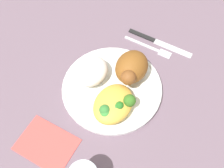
{
  "coord_description": "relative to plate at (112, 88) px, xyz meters",
  "views": [
    {
      "loc": [
        0.28,
        0.17,
        0.56
      ],
      "look_at": [
        0.0,
        0.0,
        0.03
      ],
      "focal_mm": 41.64,
      "sensor_mm": 36.0,
      "label": 1
    }
  ],
  "objects": [
    {
      "name": "ground_plane",
      "position": [
        0.0,
        0.0,
        -0.01
      ],
      "size": [
        2.0,
        2.0,
        0.0
      ],
      "primitive_type": "plane",
      "color": "#6C5765"
    },
    {
      "name": "plate",
      "position": [
        0.0,
        0.0,
        0.0
      ],
      "size": [
        0.25,
        0.25,
        0.02
      ],
      "color": "white",
      "rests_on": "ground_plane"
    },
    {
      "name": "roasted_chicken",
      "position": [
        -0.05,
        0.03,
        0.04
      ],
      "size": [
        0.1,
        0.08,
        0.07
      ],
      "color": "brown",
      "rests_on": "plate"
    },
    {
      "name": "rice_pile",
      "position": [
        0.0,
        -0.06,
        0.03
      ],
      "size": [
        0.09,
        0.08,
        0.05
      ],
      "primitive_type": "ellipsoid",
      "color": "silver",
      "rests_on": "plate"
    },
    {
      "name": "mac_cheese_with_broccoli",
      "position": [
        0.05,
        0.03,
        0.03
      ],
      "size": [
        0.11,
        0.09,
        0.05
      ],
      "color": "gold",
      "rests_on": "plate"
    },
    {
      "name": "fork",
      "position": [
        -0.17,
        0.02,
        -0.01
      ],
      "size": [
        0.02,
        0.14,
        0.01
      ],
      "color": "silver",
      "rests_on": "ground_plane"
    },
    {
      "name": "knife",
      "position": [
        -0.2,
        0.02,
        -0.01
      ],
      "size": [
        0.02,
        0.19,
        0.01
      ],
      "color": "black",
      "rests_on": "ground_plane"
    },
    {
      "name": "napkin",
      "position": [
        0.2,
        -0.05,
        -0.01
      ],
      "size": [
        0.1,
        0.13,
        0.0
      ],
      "primitive_type": "cube",
      "rotation": [
        0.0,
        0.0,
        0.03
      ],
      "color": "#DB4C47",
      "rests_on": "ground_plane"
    }
  ]
}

